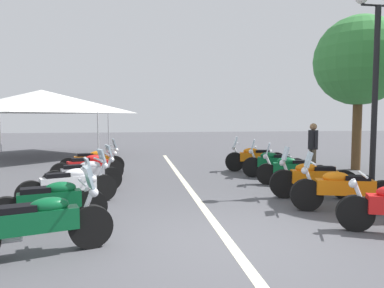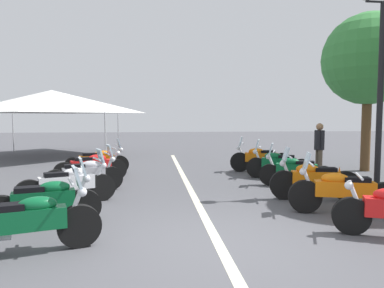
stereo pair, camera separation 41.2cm
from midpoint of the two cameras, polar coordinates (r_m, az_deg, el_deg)
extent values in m
plane|color=#4C4C51|center=(5.71, 3.81, -15.37)|extent=(80.00, 80.00, 0.00)
cube|color=beige|center=(9.66, -1.61, -7.16)|extent=(17.10, 0.16, 0.01)
cylinder|color=black|center=(5.67, -17.75, -12.35)|extent=(0.33, 0.65, 0.64)
cube|color=#0C592D|center=(5.56, -25.47, -10.96)|extent=(0.61, 1.15, 0.30)
ellipsoid|color=#0C592D|center=(5.52, -23.65, -8.88)|extent=(0.41, 0.57, 0.22)
cube|color=black|center=(5.52, -27.84, -9.23)|extent=(0.39, 0.54, 0.12)
cylinder|color=silver|center=(5.58, -18.43, -9.44)|extent=(0.15, 0.30, 0.58)
cylinder|color=silver|center=(5.50, -18.94, -5.82)|extent=(0.60, 0.23, 0.04)
sphere|color=silver|center=(5.55, -17.35, -7.37)|extent=(0.14, 0.14, 0.14)
cylinder|color=silver|center=(5.82, -29.90, -13.25)|extent=(0.24, 0.55, 0.08)
cube|color=silver|center=(5.50, -18.13, -5.06)|extent=(0.38, 0.23, 0.32)
cylinder|color=black|center=(6.92, -17.43, -9.43)|extent=(0.30, 0.62, 0.60)
cylinder|color=black|center=(6.90, -28.86, -9.82)|extent=(0.30, 0.62, 0.60)
cube|color=#0C592D|center=(6.84, -23.17, -8.21)|extent=(0.55, 1.07, 0.30)
ellipsoid|color=#0C592D|center=(6.80, -21.70, -6.51)|extent=(0.39, 0.57, 0.22)
cube|color=black|center=(6.80, -25.08, -6.78)|extent=(0.38, 0.53, 0.12)
cylinder|color=silver|center=(6.85, -17.98, -7.01)|extent=(0.15, 0.30, 0.58)
cylinder|color=silver|center=(6.79, -18.39, -4.05)|extent=(0.61, 0.21, 0.04)
sphere|color=silver|center=(6.83, -17.10, -5.33)|extent=(0.14, 0.14, 0.14)
cylinder|color=silver|center=(7.08, -26.50, -10.14)|extent=(0.23, 0.55, 0.08)
cube|color=silver|center=(6.79, -17.73, -3.44)|extent=(0.38, 0.21, 0.32)
cylinder|color=black|center=(8.57, -15.20, -6.72)|extent=(0.36, 0.62, 0.61)
cylinder|color=black|center=(8.29, -25.44, -7.37)|extent=(0.36, 0.62, 0.61)
cube|color=white|center=(8.36, -20.26, -5.86)|extent=(0.70, 1.18, 0.30)
ellipsoid|color=white|center=(8.37, -19.08, -4.43)|extent=(0.44, 0.58, 0.22)
cube|color=black|center=(8.30, -21.79, -4.72)|extent=(0.42, 0.54, 0.12)
cylinder|color=silver|center=(8.50, -15.63, -4.76)|extent=(0.18, 0.29, 0.58)
cylinder|color=silver|center=(8.44, -15.94, -2.37)|extent=(0.59, 0.28, 0.04)
sphere|color=silver|center=(8.50, -14.94, -3.39)|extent=(0.14, 0.14, 0.14)
cylinder|color=silver|center=(8.52, -23.49, -7.63)|extent=(0.29, 0.54, 0.08)
cube|color=silver|center=(8.46, -15.42, -1.87)|extent=(0.38, 0.25, 0.32)
cylinder|color=black|center=(9.75, -13.99, -5.35)|extent=(0.33, 0.63, 0.62)
cylinder|color=black|center=(9.54, -22.06, -5.75)|extent=(0.33, 0.63, 0.62)
cube|color=silver|center=(9.59, -18.01, -4.50)|extent=(0.59, 1.07, 0.30)
ellipsoid|color=silver|center=(9.60, -16.97, -3.27)|extent=(0.41, 0.58, 0.22)
cube|color=black|center=(9.54, -19.34, -3.50)|extent=(0.40, 0.54, 0.12)
cylinder|color=silver|center=(9.69, -14.37, -3.62)|extent=(0.16, 0.30, 0.58)
cylinder|color=silver|center=(9.64, -14.65, -1.52)|extent=(0.60, 0.23, 0.04)
sphere|color=silver|center=(9.69, -13.76, -2.42)|extent=(0.14, 0.14, 0.14)
cylinder|color=silver|center=(9.76, -20.53, -6.04)|extent=(0.25, 0.55, 0.08)
cube|color=silver|center=(9.65, -14.19, -1.08)|extent=(0.38, 0.23, 0.32)
cylinder|color=black|center=(11.31, -13.33, -4.00)|extent=(0.36, 0.63, 0.62)
cylinder|color=black|center=(10.97, -20.96, -4.43)|extent=(0.36, 0.63, 0.62)
cube|color=red|center=(11.09, -17.11, -3.30)|extent=(0.69, 1.18, 0.30)
ellipsoid|color=red|center=(11.11, -16.22, -2.23)|extent=(0.43, 0.58, 0.22)
cube|color=black|center=(11.02, -18.24, -2.43)|extent=(0.42, 0.54, 0.12)
cylinder|color=silver|center=(11.25, -13.65, -2.50)|extent=(0.17, 0.30, 0.58)
cylinder|color=silver|center=(11.20, -13.88, -0.69)|extent=(0.59, 0.27, 0.04)
sphere|color=silver|center=(11.26, -13.13, -1.47)|extent=(0.14, 0.14, 0.14)
cylinder|color=silver|center=(11.21, -19.56, -4.69)|extent=(0.28, 0.54, 0.08)
cylinder|color=black|center=(12.53, -12.94, -3.22)|extent=(0.27, 0.62, 0.61)
cylinder|color=black|center=(12.39, -19.79, -3.45)|extent=(0.27, 0.62, 0.61)
cube|color=orange|center=(12.42, -16.36, -2.52)|extent=(0.53, 1.17, 0.30)
ellipsoid|color=orange|center=(12.41, -15.55, -1.58)|extent=(0.37, 0.56, 0.22)
cube|color=black|center=(12.38, -17.39, -1.72)|extent=(0.36, 0.53, 0.12)
cylinder|color=silver|center=(12.48, -13.24, -1.87)|extent=(0.13, 0.30, 0.58)
cylinder|color=silver|center=(12.45, -13.45, -0.23)|extent=(0.61, 0.18, 0.04)
sphere|color=silver|center=(12.48, -12.75, -0.94)|extent=(0.14, 0.14, 0.14)
cylinder|color=silver|center=(12.60, -18.44, -3.72)|extent=(0.20, 0.55, 0.08)
cube|color=silver|center=(12.45, -13.09, 0.11)|extent=(0.38, 0.20, 0.32)
cylinder|color=black|center=(6.67, 22.77, -10.08)|extent=(0.36, 0.62, 0.61)
cylinder|color=silver|center=(6.61, 23.37, -7.55)|extent=(0.18, 0.29, 0.58)
cylinder|color=silver|center=(6.55, 23.81, -4.47)|extent=(0.59, 0.28, 0.04)
sphere|color=silver|center=(6.56, 22.47, -5.84)|extent=(0.14, 0.14, 0.14)
cylinder|color=black|center=(7.74, 16.20, -7.75)|extent=(0.32, 0.67, 0.66)
cylinder|color=black|center=(8.10, 26.70, -7.50)|extent=(0.32, 0.67, 0.66)
cube|color=orange|center=(7.85, 21.61, -6.37)|extent=(0.58, 1.16, 0.30)
ellipsoid|color=orange|center=(7.78, 20.36, -4.94)|extent=(0.39, 0.57, 0.22)
cube|color=black|center=(7.88, 23.20, -5.05)|extent=(0.38, 0.53, 0.12)
cylinder|color=silver|center=(7.69, 16.69, -5.56)|extent=(0.15, 0.30, 0.58)
cylinder|color=silver|center=(7.65, 17.05, -2.90)|extent=(0.61, 0.21, 0.04)
sphere|color=silver|center=(7.64, 15.91, -4.09)|extent=(0.14, 0.14, 0.14)
cylinder|color=silver|center=(7.86, 25.06, -8.53)|extent=(0.23, 0.55, 0.08)
cube|color=silver|center=(7.62, 16.47, -2.38)|extent=(0.38, 0.22, 0.32)
cylinder|color=black|center=(8.80, 13.04, -6.17)|extent=(0.27, 0.69, 0.68)
cylinder|color=black|center=(9.15, 21.65, -5.96)|extent=(0.27, 0.69, 0.68)
cube|color=orange|center=(8.92, 17.46, -4.94)|extent=(0.48, 1.09, 0.30)
ellipsoid|color=orange|center=(8.85, 16.36, -3.68)|extent=(0.36, 0.56, 0.22)
cube|color=black|center=(8.95, 18.85, -3.78)|extent=(0.35, 0.52, 0.12)
cylinder|color=silver|center=(8.76, 13.46, -4.23)|extent=(0.13, 0.30, 0.58)
cylinder|color=silver|center=(8.72, 13.76, -1.89)|extent=(0.62, 0.16, 0.04)
sphere|color=silver|center=(8.72, 12.77, -2.94)|extent=(0.14, 0.14, 0.14)
cylinder|color=silver|center=(8.92, 20.32, -6.86)|extent=(0.19, 0.55, 0.08)
cube|color=silver|center=(8.70, 13.25, -1.43)|extent=(0.38, 0.19, 0.32)
cylinder|color=black|center=(10.46, 10.66, -4.69)|extent=(0.35, 0.61, 0.60)
cylinder|color=black|center=(10.50, 18.48, -4.80)|extent=(0.35, 0.61, 0.60)
cube|color=#0C592D|center=(10.43, 14.59, -3.78)|extent=(0.66, 1.11, 0.30)
ellipsoid|color=#0C592D|center=(10.40, 13.62, -2.68)|extent=(0.43, 0.58, 0.22)
cube|color=black|center=(10.41, 15.82, -2.82)|extent=(0.42, 0.54, 0.12)
cylinder|color=silver|center=(10.41, 11.01, -3.07)|extent=(0.17, 0.29, 0.58)
cylinder|color=silver|center=(10.37, 11.26, -1.10)|extent=(0.59, 0.27, 0.04)
sphere|color=silver|center=(10.40, 10.42, -1.96)|extent=(0.14, 0.14, 0.14)
cylinder|color=silver|center=(10.31, 16.98, -5.44)|extent=(0.28, 0.54, 0.08)
cube|color=silver|center=(10.37, 10.82, -0.71)|extent=(0.38, 0.25, 0.32)
cylinder|color=black|center=(11.67, 8.51, -3.64)|extent=(0.36, 0.64, 0.64)
cylinder|color=black|center=(11.66, 15.27, -3.76)|extent=(0.36, 0.64, 0.64)
cube|color=#0C592D|center=(11.62, 11.90, -2.83)|extent=(0.64, 1.07, 0.30)
ellipsoid|color=#0C592D|center=(11.60, 11.03, -1.83)|extent=(0.43, 0.58, 0.22)
cube|color=black|center=(11.60, 13.00, -1.96)|extent=(0.42, 0.54, 0.12)
cylinder|color=silver|center=(11.63, 8.82, -2.18)|extent=(0.17, 0.30, 0.58)
cylinder|color=silver|center=(11.59, 9.04, -0.42)|extent=(0.59, 0.26, 0.04)
sphere|color=silver|center=(11.62, 8.29, -1.19)|extent=(0.14, 0.14, 0.14)
cylinder|color=silver|center=(11.48, 13.93, -4.33)|extent=(0.28, 0.54, 0.08)
cube|color=silver|center=(11.59, 8.65, -0.07)|extent=(0.38, 0.24, 0.32)
cylinder|color=black|center=(12.82, 5.85, -2.82)|extent=(0.27, 0.69, 0.67)
cylinder|color=black|center=(13.00, 12.37, -2.80)|extent=(0.27, 0.69, 0.67)
cube|color=orange|center=(12.87, 9.14, -2.02)|extent=(0.49, 1.16, 0.30)
ellipsoid|color=orange|center=(12.83, 8.36, -1.13)|extent=(0.35, 0.56, 0.22)
cube|color=black|center=(12.88, 10.12, -1.22)|extent=(0.35, 0.52, 0.12)
cylinder|color=silver|center=(12.79, 6.13, -1.48)|extent=(0.12, 0.30, 0.58)
cylinder|color=silver|center=(12.76, 6.32, 0.12)|extent=(0.62, 0.16, 0.04)
sphere|color=silver|center=(12.77, 5.65, -0.59)|extent=(0.14, 0.14, 0.14)
cylinder|color=silver|center=(12.79, 11.20, -3.35)|extent=(0.18, 0.56, 0.08)
cube|color=silver|center=(12.75, 5.97, 0.44)|extent=(0.38, 0.19, 0.32)
cylinder|color=black|center=(10.03, 25.85, 6.14)|extent=(0.14, 0.14, 4.64)
cylinder|color=black|center=(10.38, 26.29, 19.03)|extent=(0.06, 0.90, 0.06)
cube|color=orange|center=(10.49, 20.54, -6.44)|extent=(0.36, 0.36, 0.03)
cone|color=orange|center=(10.44, 20.58, -4.83)|extent=(0.26, 0.26, 0.60)
cylinder|color=white|center=(10.44, 20.59, -4.69)|extent=(0.19, 0.19, 0.07)
cylinder|color=brown|center=(12.54, 17.78, -2.77)|extent=(0.14, 0.14, 0.85)
cylinder|color=brown|center=(12.70, 17.41, -2.67)|extent=(0.14, 0.14, 0.85)
cylinder|color=black|center=(12.55, 17.67, 0.63)|extent=(0.32, 0.32, 0.63)
cylinder|color=black|center=(12.35, 18.13, 0.71)|extent=(0.09, 0.09, 0.57)
cylinder|color=black|center=(12.74, 17.23, 0.84)|extent=(0.09, 0.09, 0.57)
sphere|color=#9E704C|center=(12.53, 17.72, 2.60)|extent=(0.23, 0.23, 0.23)
cylinder|color=brown|center=(14.28, 23.80, 1.87)|extent=(0.32, 0.32, 2.81)
sphere|color=#38843D|center=(14.41, 24.11, 11.91)|extent=(3.17, 3.17, 3.17)
pyramid|color=white|center=(18.82, -23.21, 6.18)|extent=(6.41, 6.41, 1.10)
cylinder|color=#B2B2B7|center=(22.43, -28.41, 1.56)|extent=(0.06, 0.06, 2.10)
cylinder|color=#B2B2B7|center=(21.20, -13.56, 1.83)|extent=(0.06, 0.06, 2.10)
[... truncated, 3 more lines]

